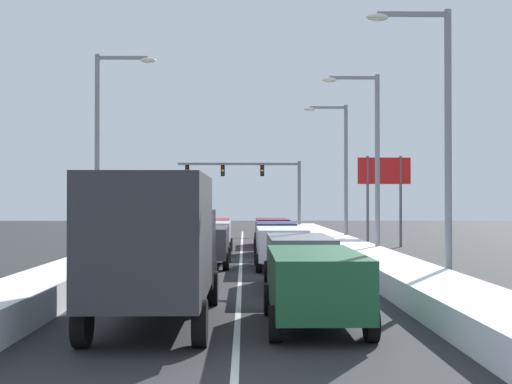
# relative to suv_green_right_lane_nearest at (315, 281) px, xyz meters

# --- Properties ---
(ground_plane) EXTENTS (134.73, 134.73, 0.00)m
(ground_plane) POSITION_rel_suv_green_right_lane_nearest_xyz_m (-1.72, 13.81, -1.02)
(ground_plane) COLOR #28282B
(lane_stripe_between_right_lane_and_center_lane) EXTENTS (0.14, 57.00, 0.01)m
(lane_stripe_between_right_lane_and_center_lane) POSITION_rel_suv_green_right_lane_nearest_xyz_m (-1.72, 19.00, -1.01)
(lane_stripe_between_right_lane_and_center_lane) COLOR silver
(lane_stripe_between_right_lane_and_center_lane) RESTS_ON ground
(snow_bank_right_shoulder) EXTENTS (2.18, 57.00, 0.72)m
(snow_bank_right_shoulder) POSITION_rel_suv_green_right_lane_nearest_xyz_m (3.58, 19.00, -0.65)
(snow_bank_right_shoulder) COLOR white
(snow_bank_right_shoulder) RESTS_ON ground
(snow_bank_left_shoulder) EXTENTS (1.84, 57.00, 0.78)m
(snow_bank_left_shoulder) POSITION_rel_suv_green_right_lane_nearest_xyz_m (-7.02, 19.00, -0.63)
(snow_bank_left_shoulder) COLOR white
(snow_bank_left_shoulder) RESTS_ON ground
(suv_green_right_lane_nearest) EXTENTS (2.16, 4.90, 1.67)m
(suv_green_right_lane_nearest) POSITION_rel_suv_green_right_lane_nearest_xyz_m (0.00, 0.00, 0.00)
(suv_green_right_lane_nearest) COLOR #1E5633
(suv_green_right_lane_nearest) RESTS_ON ground
(suv_gray_right_lane_second) EXTENTS (2.16, 4.90, 1.67)m
(suv_gray_right_lane_second) POSITION_rel_suv_green_right_lane_nearest_xyz_m (0.20, 6.84, 0.00)
(suv_gray_right_lane_second) COLOR slate
(suv_gray_right_lane_second) RESTS_ON ground
(suv_white_right_lane_third) EXTENTS (2.16, 4.90, 1.67)m
(suv_white_right_lane_third) POSITION_rel_suv_green_right_lane_nearest_xyz_m (-0.05, 13.42, 0.00)
(suv_white_right_lane_third) COLOR silver
(suv_white_right_lane_third) RESTS_ON ground
(suv_navy_right_lane_fourth) EXTENTS (2.16, 4.90, 1.67)m
(suv_navy_right_lane_fourth) POSITION_rel_suv_green_right_lane_nearest_xyz_m (0.02, 20.72, 0.00)
(suv_navy_right_lane_fourth) COLOR navy
(suv_navy_right_lane_fourth) RESTS_ON ground
(suv_maroon_right_lane_fifth) EXTENTS (2.16, 4.90, 1.67)m
(suv_maroon_right_lane_fifth) POSITION_rel_suv_green_right_lane_nearest_xyz_m (0.16, 28.03, 0.00)
(suv_maroon_right_lane_fifth) COLOR maroon
(suv_maroon_right_lane_fifth) RESTS_ON ground
(box_truck_center_lane_nearest) EXTENTS (2.53, 7.20, 3.36)m
(box_truck_center_lane_nearest) POSITION_rel_suv_green_right_lane_nearest_xyz_m (-3.55, 0.31, 0.88)
(box_truck_center_lane_nearest) COLOR black
(box_truck_center_lane_nearest) RESTS_ON ground
(sedan_tan_center_lane_second) EXTENTS (2.00, 4.50, 1.51)m
(sedan_tan_center_lane_second) POSITION_rel_suv_green_right_lane_nearest_xyz_m (-3.58, 8.39, -0.25)
(sedan_tan_center_lane_second) COLOR #937F60
(sedan_tan_center_lane_second) RESTS_ON ground
(suv_charcoal_center_lane_third) EXTENTS (2.16, 4.90, 1.67)m
(suv_charcoal_center_lane_third) POSITION_rel_suv_green_right_lane_nearest_xyz_m (-3.26, 14.37, 0.00)
(suv_charcoal_center_lane_third) COLOR #38383D
(suv_charcoal_center_lane_third) RESTS_ON ground
(suv_silver_center_lane_fourth) EXTENTS (2.16, 4.90, 1.67)m
(suv_silver_center_lane_fourth) POSITION_rel_suv_green_right_lane_nearest_xyz_m (-3.30, 21.45, 0.00)
(suv_silver_center_lane_fourth) COLOR #B7BABF
(suv_silver_center_lane_fourth) RESTS_ON ground
(suv_red_center_lane_fifth) EXTENTS (2.16, 4.90, 1.67)m
(suv_red_center_lane_fifth) POSITION_rel_suv_green_right_lane_nearest_xyz_m (-3.53, 27.64, 0.00)
(suv_red_center_lane_fifth) COLOR maroon
(suv_red_center_lane_fifth) RESTS_ON ground
(traffic_light_gantry) EXTENTS (10.60, 0.47, 6.20)m
(traffic_light_gantry) POSITION_rel_suv_green_right_lane_nearest_xyz_m (-0.54, 44.89, 3.71)
(traffic_light_gantry) COLOR slate
(traffic_light_gantry) RESTS_ON ground
(street_lamp_right_near) EXTENTS (2.66, 0.36, 8.75)m
(street_lamp_right_near) POSITION_rel_suv_green_right_lane_nearest_xyz_m (4.42, 6.04, 4.18)
(street_lamp_right_near) COLOR gray
(street_lamp_right_near) RESTS_ON ground
(street_lamp_right_mid) EXTENTS (2.66, 0.36, 8.59)m
(street_lamp_right_mid) POSITION_rel_suv_green_right_lane_nearest_xyz_m (4.18, 16.40, 4.09)
(street_lamp_right_mid) COLOR gray
(street_lamp_right_mid) RESTS_ON ground
(street_lamp_right_far) EXTENTS (2.66, 0.36, 8.59)m
(street_lamp_right_far) POSITION_rel_suv_green_right_lane_nearest_xyz_m (4.24, 26.77, 4.09)
(street_lamp_right_far) COLOR gray
(street_lamp_right_far) RESTS_ON ground
(street_lamp_left_mid) EXTENTS (2.66, 0.36, 9.20)m
(street_lamp_left_mid) POSITION_rel_suv_green_right_lane_nearest_xyz_m (-7.66, 15.09, 4.41)
(street_lamp_left_mid) COLOR gray
(street_lamp_left_mid) RESTS_ON ground
(roadside_sign_right) EXTENTS (3.20, 0.16, 5.50)m
(roadside_sign_right) POSITION_rel_suv_green_right_lane_nearest_xyz_m (6.88, 26.63, 3.00)
(roadside_sign_right) COLOR #59595B
(roadside_sign_right) RESTS_ON ground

